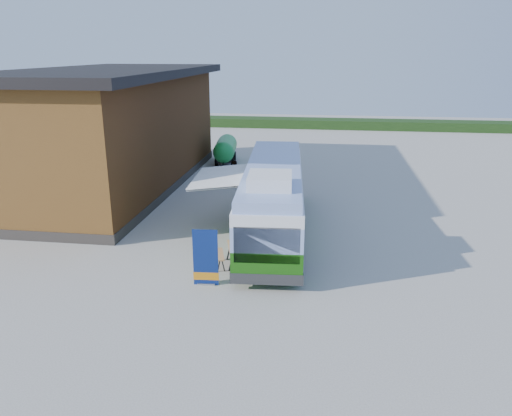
# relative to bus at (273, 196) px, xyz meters

# --- Properties ---
(ground) EXTENTS (100.00, 100.00, 0.00)m
(ground) POSITION_rel_bus_xyz_m (-0.56, -2.63, -1.89)
(ground) COLOR #BCB7AD
(ground) RESTS_ON ground
(barn) EXTENTS (9.60, 21.20, 7.50)m
(barn) POSITION_rel_bus_xyz_m (-11.06, 7.37, 1.70)
(barn) COLOR brown
(barn) RESTS_ON ground
(hedge) EXTENTS (40.00, 3.00, 1.00)m
(hedge) POSITION_rel_bus_xyz_m (7.44, 35.37, -1.39)
(hedge) COLOR #264419
(hedge) RESTS_ON ground
(bus) EXTENTS (3.60, 13.01, 3.95)m
(bus) POSITION_rel_bus_xyz_m (0.00, 0.00, 0.00)
(bus) COLOR #216510
(bus) RESTS_ON ground
(awning) EXTENTS (3.02, 4.53, 0.53)m
(awning) POSITION_rel_bus_xyz_m (-2.29, -0.08, 0.99)
(awning) COLOR white
(awning) RESTS_ON ground
(banner) EXTENTS (0.98, 0.23, 2.24)m
(banner) POSITION_rel_bus_xyz_m (-1.92, -5.97, -0.97)
(banner) COLOR navy
(banner) RESTS_ON ground
(picnic_table) EXTENTS (1.85, 1.73, 0.88)m
(picnic_table) POSITION_rel_bus_xyz_m (-1.15, -4.01, -1.23)
(picnic_table) COLOR tan
(picnic_table) RESTS_ON ground
(person_a) EXTENTS (0.65, 0.52, 1.55)m
(person_a) POSITION_rel_bus_xyz_m (-2.21, 4.38, -1.11)
(person_a) COLOR #999999
(person_a) RESTS_ON ground
(person_b) EXTENTS (0.91, 1.02, 1.74)m
(person_b) POSITION_rel_bus_xyz_m (-3.46, 8.33, -1.02)
(person_b) COLOR #999999
(person_b) RESTS_ON ground
(slurry_tanker) EXTENTS (2.02, 5.42, 2.01)m
(slurry_tanker) POSITION_rel_bus_xyz_m (-5.43, 15.37, -0.73)
(slurry_tanker) COLOR green
(slurry_tanker) RESTS_ON ground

